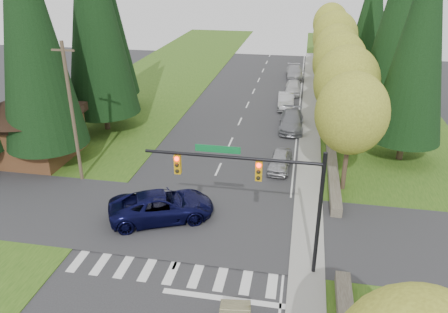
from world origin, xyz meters
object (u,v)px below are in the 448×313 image
(parked_car_c, at_px, (286,101))
(parked_car_e, at_px, (295,72))
(parked_car_b, at_px, (292,121))
(parked_car_d, at_px, (293,87))
(suv_navy, at_px, (162,206))
(parked_car_a, at_px, (280,161))

(parked_car_c, bearing_deg, parked_car_e, 85.62)
(parked_car_b, height_order, parked_car_d, parked_car_b)
(parked_car_c, bearing_deg, suv_navy, -107.31)
(parked_car_a, height_order, parked_car_e, parked_car_e)
(suv_navy, height_order, parked_car_d, suv_navy)
(parked_car_a, bearing_deg, parked_car_c, 95.91)
(parked_car_b, xyz_separation_m, parked_car_d, (-0.36, 12.10, -0.01))
(parked_car_b, bearing_deg, parked_car_d, 90.69)
(parked_car_d, relative_size, parked_car_e, 0.84)
(parked_car_b, height_order, parked_car_c, parked_car_b)
(parked_car_e, bearing_deg, parked_car_c, -97.00)
(parked_car_b, bearing_deg, suv_navy, -113.57)
(parked_car_c, height_order, parked_car_d, parked_car_c)
(parked_car_a, xyz_separation_m, parked_car_c, (-0.44, 15.30, 0.10))
(parked_car_a, bearing_deg, suv_navy, -124.31)
(parked_car_a, distance_m, parked_car_c, 15.30)
(parked_car_b, bearing_deg, parked_car_a, -94.03)
(parked_car_b, bearing_deg, parked_car_c, 96.97)
(parked_car_a, distance_m, parked_car_b, 8.87)
(suv_navy, bearing_deg, parked_car_d, -36.68)
(parked_car_d, bearing_deg, parked_car_b, -88.96)
(parked_car_c, bearing_deg, parked_car_b, -84.52)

